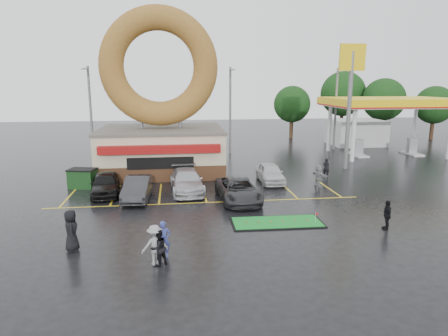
{
  "coord_description": "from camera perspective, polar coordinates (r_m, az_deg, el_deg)",
  "views": [
    {
      "loc": [
        -1.96,
        -20.81,
        7.49
      ],
      "look_at": [
        1.12,
        3.46,
        2.2
      ],
      "focal_mm": 32.0,
      "sensor_mm": 36.0,
      "label": 1
    }
  ],
  "objects": [
    {
      "name": "car_black",
      "position": [
        28.14,
        -16.58,
        -2.15
      ],
      "size": [
        2.27,
        4.65,
        1.53
      ],
      "primitive_type": "imported",
      "rotation": [
        0.0,
        0.0,
        0.11
      ],
      "color": "black",
      "rests_on": "ground"
    },
    {
      "name": "person_blue",
      "position": [
        17.7,
        -8.6,
        -10.08
      ],
      "size": [
        0.63,
        0.45,
        1.64
      ],
      "primitive_type": "imported",
      "rotation": [
        0.0,
        0.0,
        0.1
      ],
      "color": "navy",
      "rests_on": "ground"
    },
    {
      "name": "person_walker_near",
      "position": [
        29.8,
        13.34,
        -1.1
      ],
      "size": [
        1.01,
        1.57,
        1.61
      ],
      "primitive_type": "imported",
      "rotation": [
        0.0,
        0.0,
        1.96
      ],
      "color": "gray",
      "rests_on": "ground"
    },
    {
      "name": "car_grey",
      "position": [
        25.55,
        2.04,
        -3.18
      ],
      "size": [
        2.65,
        5.28,
        1.43
      ],
      "primitive_type": "imported",
      "rotation": [
        0.0,
        0.0,
        0.05
      ],
      "color": "#2A2B2D",
      "rests_on": "ground"
    },
    {
      "name": "streetlight_right",
      "position": [
        46.43,
        15.72,
        8.41
      ],
      "size": [
        0.4,
        2.21,
        9.0
      ],
      "color": "slate",
      "rests_on": "ground"
    },
    {
      "name": "car_white",
      "position": [
        30.46,
        6.62,
        -0.71
      ],
      "size": [
        1.82,
        4.32,
        1.46
      ],
      "primitive_type": "imported",
      "rotation": [
        0.0,
        0.0,
        -0.02
      ],
      "color": "silver",
      "rests_on": "ground"
    },
    {
      "name": "car_silver",
      "position": [
        27.83,
        -5.35,
        -1.84
      ],
      "size": [
        2.41,
        5.37,
        1.53
      ],
      "primitive_type": "imported",
      "rotation": [
        0.0,
        0.0,
        0.05
      ],
      "color": "#B5B5BA",
      "rests_on": "ground"
    },
    {
      "name": "tree_far_a",
      "position": [
        58.04,
        21.86,
        9.06
      ],
      "size": [
        5.6,
        5.6,
        8.0
      ],
      "color": "#332114",
      "rests_on": "ground"
    },
    {
      "name": "ground",
      "position": [
        22.21,
        -1.75,
        -7.52
      ],
      "size": [
        120.0,
        120.0,
        0.0
      ],
      "primitive_type": "plane",
      "color": "black",
      "rests_on": "ground"
    },
    {
      "name": "person_cameraman",
      "position": [
        22.36,
        22.26,
        -6.21
      ],
      "size": [
        0.56,
        0.97,
        1.56
      ],
      "primitive_type": "imported",
      "rotation": [
        0.0,
        0.0,
        -1.78
      ],
      "color": "black",
      "rests_on": "ground"
    },
    {
      "name": "person_walker_far",
      "position": [
        32.89,
        14.38,
        0.03
      ],
      "size": [
        0.67,
        0.63,
        1.55
      ],
      "primitive_type": "imported",
      "rotation": [
        0.0,
        0.0,
        2.5
      ],
      "color": "black",
      "rests_on": "ground"
    },
    {
      "name": "gas_station",
      "position": [
        47.33,
        20.6,
        6.83
      ],
      "size": [
        12.3,
        13.65,
        5.9
      ],
      "color": "silver",
      "rests_on": "ground"
    },
    {
      "name": "dumpster",
      "position": [
        30.53,
        -19.54,
        -1.46
      ],
      "size": [
        2.03,
        1.59,
        1.3
      ],
      "primitive_type": "cube",
      "rotation": [
        0.0,
        0.0,
        -0.24
      ],
      "color": "#183F19",
      "rests_on": "ground"
    },
    {
      "name": "putting_green",
      "position": [
        22.01,
        7.56,
        -7.7
      ],
      "size": [
        5.0,
        2.24,
        0.62
      ],
      "color": "black",
      "rests_on": "ground"
    },
    {
      "name": "car_dgrey",
      "position": [
        26.52,
        -12.24,
        -2.85
      ],
      "size": [
        1.84,
        4.55,
        1.47
      ],
      "primitive_type": "imported",
      "rotation": [
        0.0,
        0.0,
        -0.07
      ],
      "color": "#2A292C",
      "rests_on": "ground"
    },
    {
      "name": "tree_far_c",
      "position": [
        59.84,
        16.64,
        10.12
      ],
      "size": [
        6.3,
        6.3,
        9.0
      ],
      "color": "#332114",
      "rests_on": "ground"
    },
    {
      "name": "person_bystander",
      "position": [
        19.37,
        -20.98,
        -8.35
      ],
      "size": [
        0.79,
        1.05,
        1.92
      ],
      "primitive_type": "imported",
      "rotation": [
        0.0,
        0.0,
        1.78
      ],
      "color": "black",
      "rests_on": "ground"
    },
    {
      "name": "donut_shop",
      "position": [
        33.93,
        -9.02,
        6.93
      ],
      "size": [
        10.2,
        8.7,
        13.5
      ],
      "color": "#472B19",
      "rests_on": "ground"
    },
    {
      "name": "streetlight_mid",
      "position": [
        42.24,
        0.91,
        8.52
      ],
      "size": [
        0.4,
        2.21,
        9.0
      ],
      "color": "slate",
      "rests_on": "ground"
    },
    {
      "name": "shell_sign",
      "position": [
        36.06,
        17.64,
        11.46
      ],
      "size": [
        2.2,
        0.36,
        10.6
      ],
      "color": "slate",
      "rests_on": "ground"
    },
    {
      "name": "tree_far_d",
      "position": [
        55.25,
        9.69,
        8.96
      ],
      "size": [
        4.9,
        4.9,
        7.0
      ],
      "color": "#332114",
      "rests_on": "ground"
    },
    {
      "name": "streetlight_left",
      "position": [
        41.6,
        -18.53,
        7.84
      ],
      "size": [
        0.4,
        2.21,
        9.0
      ],
      "color": "slate",
      "rests_on": "ground"
    },
    {
      "name": "person_blackjkt",
      "position": [
        17.03,
        -9.37,
        -11.19
      ],
      "size": [
        0.96,
        0.93,
        1.56
      ],
      "primitive_type": "imported",
      "rotation": [
        0.0,
        0.0,
        3.81
      ],
      "color": "black",
      "rests_on": "ground"
    },
    {
      "name": "tree_far_b",
      "position": [
        59.54,
        27.85,
        7.96
      ],
      "size": [
        4.9,
        4.9,
        7.0
      ],
      "color": "#332114",
      "rests_on": "ground"
    },
    {
      "name": "person_hoodie",
      "position": [
        17.1,
        -9.84,
        -10.79
      ],
      "size": [
        1.26,
        0.94,
        1.73
      ],
      "primitive_type": "imported",
      "rotation": [
        0.0,
        0.0,
        3.44
      ],
      "color": "gray",
      "rests_on": "ground"
    }
  ]
}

